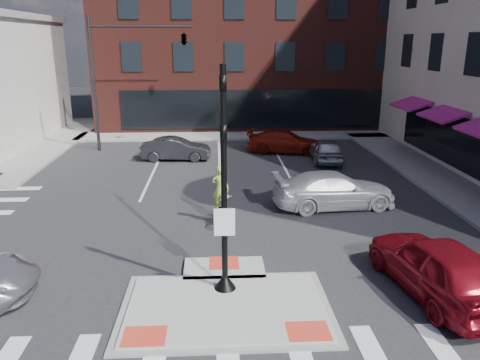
{
  "coord_description": "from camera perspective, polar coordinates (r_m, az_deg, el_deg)",
  "views": [
    {
      "loc": [
        -0.19,
        -11.05,
        6.64
      ],
      "look_at": [
        0.62,
        4.41,
        2.0
      ],
      "focal_mm": 35.0,
      "sensor_mm": 36.0,
      "label": 1
    }
  ],
  "objects": [
    {
      "name": "ground",
      "position": [
        12.89,
        -1.79,
        -14.33
      ],
      "size": [
        120.0,
        120.0,
        0.0
      ],
      "primitive_type": "plane",
      "color": "#28282B",
      "rests_on": "ground"
    },
    {
      "name": "refuge_island",
      "position": [
        12.64,
        -1.76,
        -14.74
      ],
      "size": [
        5.4,
        4.65,
        0.13
      ],
      "color": "gray",
      "rests_on": "ground"
    },
    {
      "name": "sidewalk_e",
      "position": [
        24.63,
        23.63,
        -0.2
      ],
      "size": [
        3.0,
        24.0,
        0.15
      ],
      "primitive_type": "cube",
      "color": "gray",
      "rests_on": "ground"
    },
    {
      "name": "sidewalk_n",
      "position": [
        33.84,
        2.48,
        5.5
      ],
      "size": [
        26.0,
        3.0,
        0.15
      ],
      "primitive_type": "cube",
      "color": "gray",
      "rests_on": "ground"
    },
    {
      "name": "building_n",
      "position": [
        43.17,
        1.3,
        18.24
      ],
      "size": [
        24.4,
        18.4,
        15.5
      ],
      "color": "#55201A",
      "rests_on": "ground"
    },
    {
      "name": "building_far_left",
      "position": [
        63.18,
        -6.69,
        15.11
      ],
      "size": [
        10.0,
        12.0,
        10.0
      ],
      "primitive_type": "cube",
      "color": "slate",
      "rests_on": "ground"
    },
    {
      "name": "building_far_right",
      "position": [
        65.7,
        5.25,
        16.08
      ],
      "size": [
        12.0,
        12.0,
        12.0
      ],
      "primitive_type": "cube",
      "color": "brown",
      "rests_on": "ground"
    },
    {
      "name": "signal_pole",
      "position": [
        12.22,
        -1.93,
        -3.85
      ],
      "size": [
        0.6,
        0.6,
        5.98
      ],
      "color": "black",
      "rests_on": "refuge_island"
    },
    {
      "name": "mast_arm_signal",
      "position": [
        29.23,
        -9.82,
        15.62
      ],
      "size": [
        6.1,
        2.24,
        8.0
      ],
      "color": "black",
      "rests_on": "ground"
    },
    {
      "name": "red_sedan",
      "position": [
        13.81,
        22.98,
        -9.66
      ],
      "size": [
        2.68,
        5.07,
        1.65
      ],
      "primitive_type": "imported",
      "rotation": [
        0.0,
        0.0,
        3.3
      ],
      "color": "maroon",
      "rests_on": "ground"
    },
    {
      "name": "white_pickup",
      "position": [
        19.6,
        11.44,
        -1.2
      ],
      "size": [
        5.23,
        2.6,
        1.46
      ],
      "primitive_type": "imported",
      "rotation": [
        0.0,
        0.0,
        1.68
      ],
      "color": "white",
      "rests_on": "ground"
    },
    {
      "name": "bg_car_dark",
      "position": [
        27.14,
        -7.83,
        3.78
      ],
      "size": [
        3.99,
        1.55,
        1.3
      ],
      "primitive_type": "imported",
      "rotation": [
        0.0,
        0.0,
        1.52
      ],
      "color": "#25262A",
      "rests_on": "ground"
    },
    {
      "name": "bg_car_silver",
      "position": [
        27.05,
        10.42,
        3.66
      ],
      "size": [
        1.83,
        4.01,
        1.33
      ],
      "primitive_type": "imported",
      "rotation": [
        0.0,
        0.0,
        3.08
      ],
      "color": "#AFB1B7",
      "rests_on": "ground"
    },
    {
      "name": "bg_car_red",
      "position": [
        28.83,
        5.53,
        4.67
      ],
      "size": [
        4.89,
        2.71,
        1.34
      ],
      "primitive_type": "imported",
      "rotation": [
        0.0,
        0.0,
        1.38
      ],
      "color": "#9B1C0E",
      "rests_on": "ground"
    },
    {
      "name": "cyclist",
      "position": [
        17.55,
        -2.37,
        -2.91
      ],
      "size": [
        1.05,
        1.89,
        2.25
      ],
      "rotation": [
        0.0,
        0.0,
        2.89
      ],
      "color": "#3F3F44",
      "rests_on": "ground"
    }
  ]
}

